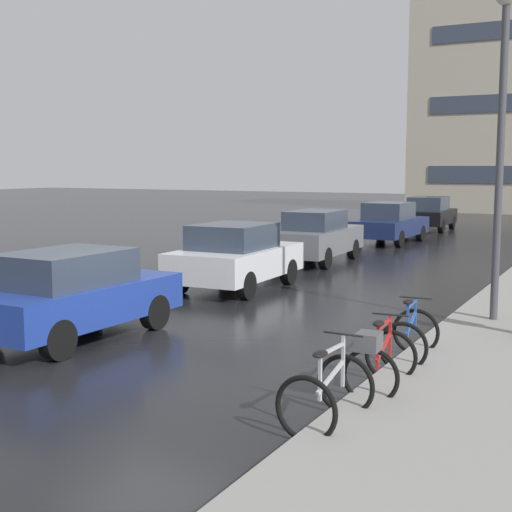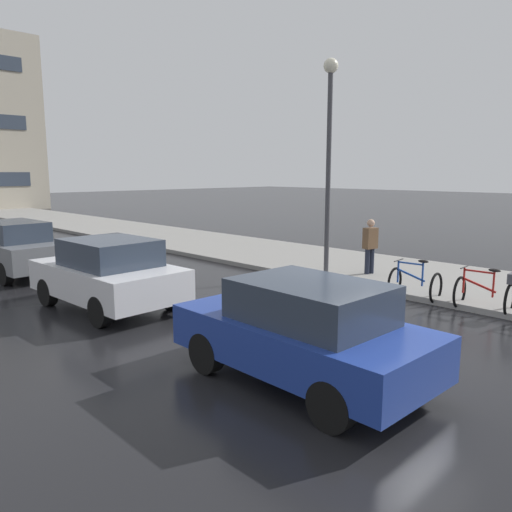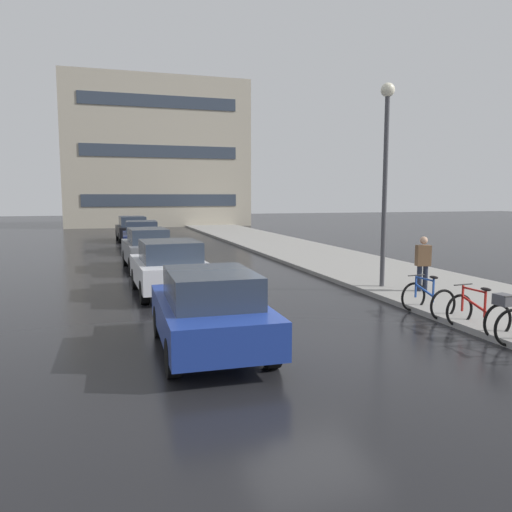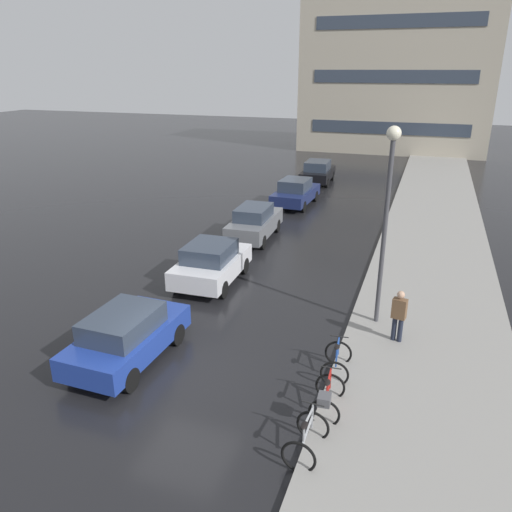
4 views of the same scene
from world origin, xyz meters
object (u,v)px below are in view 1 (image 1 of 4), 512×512
at_px(car_navy, 389,223).
at_px(bicycle_third, 410,336).
at_px(bicycle_nearest, 327,393).
at_px(streetlamp, 502,103).
at_px(car_black, 429,213).
at_px(car_white, 235,256).
at_px(bicycle_second, 379,358).
at_px(car_grey, 317,236).
at_px(car_blue, 71,293).

bearing_deg(car_navy, bicycle_third, -71.38).
distance_m(bicycle_nearest, streetlamp, 7.33).
xyz_separation_m(bicycle_third, car_black, (-5.69, 22.94, 0.40)).
height_order(bicycle_nearest, car_white, car_white).
relative_size(bicycle_nearest, bicycle_second, 0.79).
distance_m(bicycle_second, car_grey, 13.08).
height_order(bicycle_nearest, streetlamp, streetlamp).
distance_m(car_blue, car_black, 24.14).
distance_m(bicycle_nearest, car_grey, 14.27).
distance_m(bicycle_nearest, bicycle_second, 1.39).
relative_size(car_navy, car_black, 1.04).
relative_size(bicycle_second, bicycle_third, 1.22).
relative_size(car_blue, car_navy, 0.92).
bearing_deg(bicycle_nearest, car_white, 126.06).
xyz_separation_m(car_blue, streetlamp, (6.27, 4.39, 3.29)).
distance_m(bicycle_second, bicycle_third, 1.75).
relative_size(car_blue, car_black, 0.96).
xyz_separation_m(car_white, car_grey, (-0.19, 5.41, 0.01)).
bearing_deg(car_navy, car_grey, -91.99).
relative_size(bicycle_third, car_grey, 0.27).
bearing_deg(car_navy, streetlamp, -64.92).
xyz_separation_m(bicycle_nearest, bicycle_third, (0.05, 3.12, -0.00)).
xyz_separation_m(bicycle_nearest, car_grey, (-5.75, 13.05, 0.41)).
height_order(bicycle_second, streetlamp, streetlamp).
distance_m(bicycle_second, streetlamp, 6.12).
height_order(bicycle_nearest, car_blue, car_blue).
distance_m(car_black, streetlamp, 21.01).
height_order(car_black, streetlamp, streetlamp).
bearing_deg(car_blue, bicycle_second, -5.46).
height_order(car_grey, streetlamp, streetlamp).
height_order(bicycle_third, streetlamp, streetlamp).
xyz_separation_m(bicycle_third, car_white, (-5.62, 4.53, 0.40)).
xyz_separation_m(bicycle_second, bicycle_third, (-0.09, 1.74, -0.10)).
relative_size(bicycle_third, car_white, 0.30).
bearing_deg(streetlamp, car_black, 107.87).
height_order(car_grey, car_black, car_grey).
bearing_deg(car_white, streetlamp, -11.98).
xyz_separation_m(bicycle_second, car_black, (-5.79, 24.69, 0.30)).
bearing_deg(car_white, bicycle_third, -38.85).
bearing_deg(car_black, car_grey, -90.48).
distance_m(car_blue, streetlamp, 8.33).
bearing_deg(streetlamp, car_white, 168.02).
distance_m(bicycle_third, car_navy, 17.46).
xyz_separation_m(car_navy, streetlamp, (6.25, -13.35, 3.29)).
distance_m(car_white, car_black, 18.42).
bearing_deg(car_black, bicycle_second, -76.81).
relative_size(car_white, streetlamp, 0.63).
bearing_deg(bicycle_third, car_blue, -167.91).
xyz_separation_m(bicycle_nearest, car_white, (-5.56, 7.64, 0.40)).
bearing_deg(bicycle_second, bicycle_nearest, -96.08).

